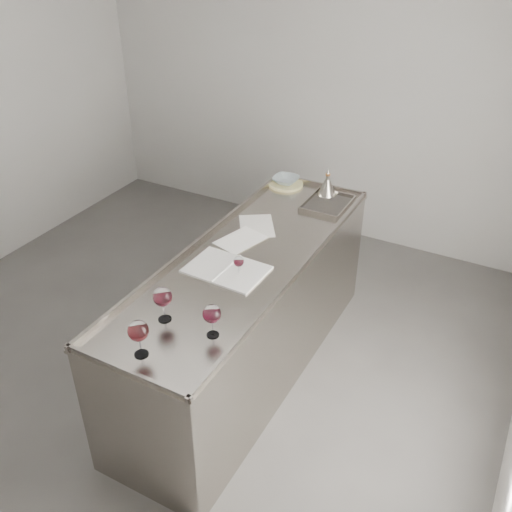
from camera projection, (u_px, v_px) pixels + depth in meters
The scene contains 12 objects.
room_shell at pixel (147, 194), 3.36m from camera, with size 4.54×5.04×2.84m.
counter at pixel (247, 315), 3.87m from camera, with size 0.77×2.42×0.97m.
wine_glass_left at pixel (163, 298), 3.01m from camera, with size 0.10×0.10×0.21m.
wine_glass_middle at pixel (138, 332), 2.78m from camera, with size 0.11×0.11×0.21m.
wine_glass_right at pixel (212, 315), 2.91m from camera, with size 0.10×0.10×0.19m.
wine_glass_small at pixel (239, 262), 3.41m from camera, with size 0.06×0.06×0.13m.
notebook at pixel (226, 269), 3.49m from camera, with size 0.49×0.35×0.02m.
loose_paper_top at pixel (257, 226), 3.96m from camera, with size 0.23×0.33×0.00m, color silver.
loose_paper_under at pixel (241, 240), 3.80m from camera, with size 0.22×0.32×0.00m, color white.
trivet at pixel (286, 184), 4.52m from camera, with size 0.27×0.27×0.02m, color #C9C282.
ceramic_bowl at pixel (286, 180), 4.50m from camera, with size 0.20×0.20×0.05m, color gray.
wine_funnel at pixel (327, 187), 4.35m from camera, with size 0.15×0.15×0.22m.
Camera 1 is at (2.01, -2.36, 2.88)m, focal length 40.00 mm.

